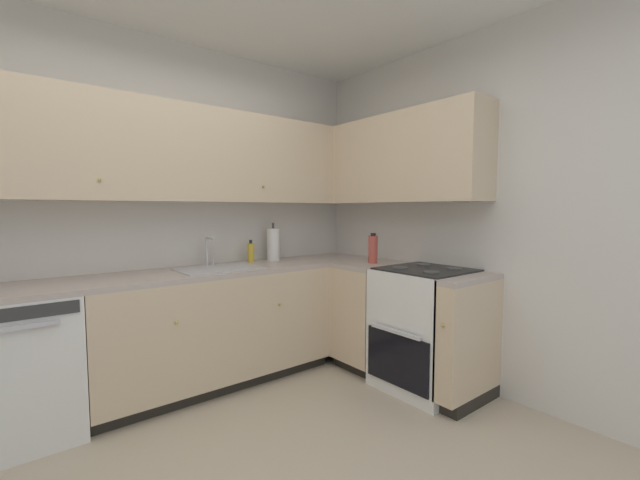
% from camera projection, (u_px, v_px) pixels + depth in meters
% --- Properties ---
extents(wall_back, '(3.99, 0.05, 2.63)m').
position_uv_depth(wall_back, '(137.00, 213.00, 2.99)').
color(wall_back, silver).
rests_on(wall_back, ground_plane).
extents(wall_right, '(0.05, 3.42, 2.63)m').
position_uv_depth(wall_right, '(489.00, 213.00, 2.91)').
color(wall_right, silver).
rests_on(wall_right, ground_plane).
extents(dishwasher, '(0.60, 0.63, 0.86)m').
position_uv_depth(dishwasher, '(20.00, 367.00, 2.34)').
color(dishwasher, white).
rests_on(dishwasher, ground_plane).
extents(lower_cabinets_back, '(1.79, 0.62, 0.86)m').
position_uv_depth(lower_cabinets_back, '(214.00, 328.00, 3.09)').
color(lower_cabinets_back, beige).
rests_on(lower_cabinets_back, ground_plane).
extents(countertop_back, '(3.00, 0.60, 0.03)m').
position_uv_depth(countertop_back, '(213.00, 271.00, 3.05)').
color(countertop_back, '#B7A89E').
rests_on(countertop_back, lower_cabinets_back).
extents(lower_cabinets_right, '(0.62, 1.19, 0.86)m').
position_uv_depth(lower_cabinets_right, '(393.00, 322.00, 3.25)').
color(lower_cabinets_right, beige).
rests_on(lower_cabinets_right, ground_plane).
extents(countertop_right, '(0.60, 1.19, 0.03)m').
position_uv_depth(countertop_right, '(394.00, 268.00, 3.21)').
color(countertop_right, '#B7A89E').
rests_on(countertop_right, lower_cabinets_right).
extents(oven_range, '(0.68, 0.62, 1.04)m').
position_uv_depth(oven_range, '(426.00, 328.00, 3.02)').
color(oven_range, white).
rests_on(oven_range, ground_plane).
extents(upper_cabinets_back, '(2.68, 0.34, 0.70)m').
position_uv_depth(upper_cabinets_back, '(183.00, 154.00, 2.99)').
color(upper_cabinets_back, beige).
extents(upper_cabinets_right, '(0.32, 1.72, 0.70)m').
position_uv_depth(upper_cabinets_right, '(389.00, 161.00, 3.38)').
color(upper_cabinets_right, beige).
extents(sink, '(0.61, 0.40, 0.10)m').
position_uv_depth(sink, '(220.00, 274.00, 3.05)').
color(sink, '#B7B7BC').
rests_on(sink, countertop_back).
extents(faucet, '(0.07, 0.16, 0.24)m').
position_uv_depth(faucet, '(209.00, 248.00, 3.20)').
color(faucet, silver).
rests_on(faucet, countertop_back).
extents(soap_bottle, '(0.06, 0.06, 0.19)m').
position_uv_depth(soap_bottle, '(251.00, 252.00, 3.45)').
color(soap_bottle, gold).
rests_on(soap_bottle, countertop_back).
extents(paper_towel_roll, '(0.11, 0.11, 0.34)m').
position_uv_depth(paper_towel_roll, '(273.00, 244.00, 3.56)').
color(paper_towel_roll, white).
rests_on(paper_towel_roll, countertop_back).
extents(oil_bottle, '(0.08, 0.08, 0.25)m').
position_uv_depth(oil_bottle, '(373.00, 249.00, 3.38)').
color(oil_bottle, '#BF4C3F').
rests_on(oil_bottle, countertop_right).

